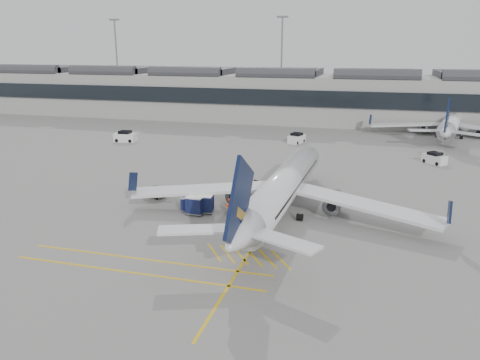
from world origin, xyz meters
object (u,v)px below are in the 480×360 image
(belt_loader, at_px, (258,190))
(ramp_agent_a, at_px, (233,198))
(ramp_agent_b, at_px, (229,206))
(pushback_tug, at_px, (155,192))
(airliner_main, at_px, (282,188))
(baggage_cart_a, at_px, (205,203))

(belt_loader, relative_size, ramp_agent_a, 2.40)
(ramp_agent_b, height_order, pushback_tug, ramp_agent_b)
(belt_loader, bearing_deg, ramp_agent_a, -126.47)
(airliner_main, bearing_deg, ramp_agent_b, -159.32)
(baggage_cart_a, relative_size, ramp_agent_a, 1.16)
(ramp_agent_a, relative_size, pushback_tug, 0.67)
(baggage_cart_a, height_order, ramp_agent_b, baggage_cart_a)
(airliner_main, xyz_separation_m, baggage_cart_a, (-8.16, -2.14, -1.77))
(ramp_agent_b, relative_size, pushback_tug, 0.66)
(belt_loader, height_order, pushback_tug, belt_loader)
(airliner_main, height_order, ramp_agent_b, airliner_main)
(pushback_tug, bearing_deg, ramp_agent_b, 0.37)
(ramp_agent_a, distance_m, pushback_tug, 10.07)
(baggage_cart_a, bearing_deg, airliner_main, 9.76)
(airliner_main, xyz_separation_m, ramp_agent_b, (-5.52, -1.84, -1.99))
(ramp_agent_a, height_order, ramp_agent_b, ramp_agent_a)
(airliner_main, bearing_deg, pushback_tug, 177.10)
(ramp_agent_a, bearing_deg, belt_loader, 15.51)
(airliner_main, xyz_separation_m, pushback_tug, (-15.79, 1.43, -2.29))
(ramp_agent_a, bearing_deg, ramp_agent_b, -143.25)
(belt_loader, xyz_separation_m, baggage_cart_a, (-4.02, -8.36, 0.60))
(ramp_agent_a, xyz_separation_m, pushback_tug, (-10.04, 0.61, -0.31))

